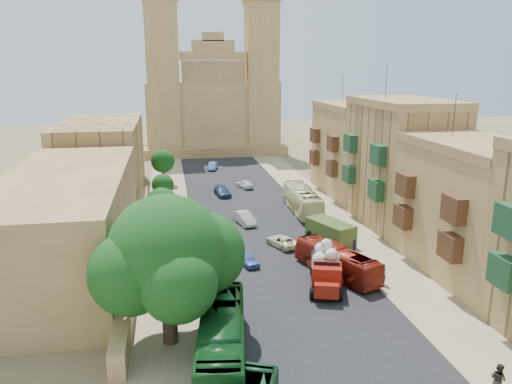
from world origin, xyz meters
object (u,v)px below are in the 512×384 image
object	(u,v)px
street_tree_d	(163,161)
bus_cream_east	(302,200)
red_truck	(326,268)
car_blue_a	(248,259)
street_tree_c	(163,185)
car_blue_b	(213,166)
bus_green_north	(222,340)
pedestrian_c	(354,247)
bus_red_east	(337,261)
car_cream	(282,241)
church	(211,104)
street_tree_b	(162,205)
street_tree_a	(162,254)
car_dkblue	(222,191)
pedestrian_a	(382,274)
pedestrian_b	(498,379)
car_white_b	(245,184)
olive_pickup	(330,232)
car_white_a	(244,218)
ficus_tree	(168,258)

from	to	relation	value
street_tree_d	bus_cream_east	distance (m)	23.97
red_truck	car_blue_a	size ratio (longest dim) A/B	2.12
street_tree_c	car_blue_b	size ratio (longest dim) A/B	1.12
car_blue_b	bus_green_north	bearing A→B (deg)	-80.51
red_truck	pedestrian_c	world-z (taller)	red_truck
street_tree_c	bus_green_north	bearing A→B (deg)	-84.29
bus_red_east	car_blue_a	world-z (taller)	bus_red_east
car_cream	car_blue_b	distance (m)	38.24
red_truck	pedestrian_c	size ratio (longest dim) A/B	3.89
bus_green_north	pedestrian_c	size ratio (longest dim) A/B	6.57
church	car_blue_a	bearing A→B (deg)	-92.35
car_blue_b	red_truck	bearing A→B (deg)	-70.17
street_tree_b	pedestrian_c	bearing A→B (deg)	-24.46
street_tree_b	street_tree_a	bearing A→B (deg)	-90.00
red_truck	bus_red_east	world-z (taller)	red_truck
car_dkblue	bus_green_north	bearing A→B (deg)	-103.56
pedestrian_a	pedestrian_b	world-z (taller)	pedestrian_b
church	pedestrian_a	size ratio (longest dim) A/B	20.12
bus_red_east	car_white_b	bearing A→B (deg)	-107.10
pedestrian_a	pedestrian_b	distance (m)	14.23
street_tree_c	car_blue_b	distance (m)	23.38
olive_pickup	church	bearing A→B (deg)	96.33
car_white_a	church	bearing A→B (deg)	74.51
bus_cream_east	car_white_b	bearing A→B (deg)	-68.45
red_truck	bus_cream_east	xyz separation A→B (m)	(3.63, 20.56, -0.12)
red_truck	car_blue_b	xyz separation A→B (m)	(-4.71, 47.62, -1.00)
ficus_tree	car_dkblue	xyz separation A→B (m)	(7.29, 36.20, -5.14)
car_blue_a	pedestrian_c	size ratio (longest dim) A/B	1.84
street_tree_c	olive_pickup	bearing A→B (deg)	-44.11
church	street_tree_a	bearing A→B (deg)	-98.54
church	bus_cream_east	xyz separation A→B (m)	(6.50, -47.87, -8.01)
street_tree_a	pedestrian_b	xyz separation A→B (m)	(17.81, -16.49, -2.06)
bus_green_north	church	bearing A→B (deg)	93.20
bus_cream_east	pedestrian_b	bearing A→B (deg)	93.30
car_dkblue	car_cream	bearing A→B (deg)	-87.28
street_tree_a	car_white_b	size ratio (longest dim) A/B	1.27
church	car_white_b	world-z (taller)	church
church	street_tree_b	bearing A→B (deg)	-100.38
street_tree_a	car_white_a	world-z (taller)	street_tree_a
street_tree_d	car_blue_a	xyz separation A→B (m)	(7.42, -32.28, -3.05)
ficus_tree	street_tree_d	world-z (taller)	ficus_tree
street_tree_b	car_white_a	bearing A→B (deg)	20.99
bus_red_east	car_dkblue	distance (m)	28.72
street_tree_b	car_white_a	world-z (taller)	street_tree_b
ficus_tree	car_white_a	size ratio (longest dim) A/B	2.35
street_tree_a	red_truck	size ratio (longest dim) A/B	0.67
street_tree_c	pedestrian_b	bearing A→B (deg)	-66.26
street_tree_a	ficus_tree	bearing A→B (deg)	-85.80
bus_red_east	car_white_a	size ratio (longest dim) A/B	2.16
olive_pickup	car_cream	world-z (taller)	olive_pickup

